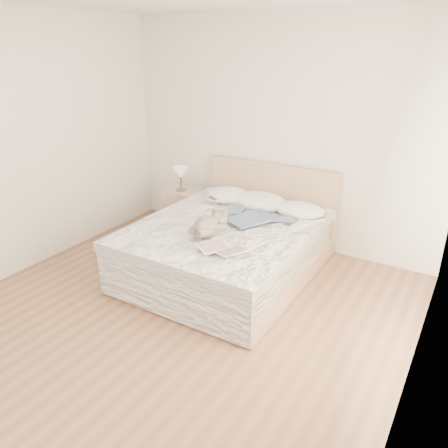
{
  "coord_description": "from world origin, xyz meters",
  "views": [
    {
      "loc": [
        2.17,
        -2.5,
        2.35
      ],
      "look_at": [
        0.01,
        1.05,
        0.62
      ],
      "focal_mm": 35.0,
      "sensor_mm": 36.0,
      "label": 1
    }
  ],
  "objects": [
    {
      "name": "photo_book",
      "position": [
        -0.4,
        1.65,
        0.63
      ],
      "size": [
        0.31,
        0.23,
        0.02
      ],
      "primitive_type": "cube",
      "rotation": [
        0.0,
        0.0,
        -0.1
      ],
      "color": "white",
      "rests_on": "bed"
    },
    {
      "name": "wall_right",
      "position": [
        2.0,
        0.0,
        1.35
      ],
      "size": [
        0.02,
        4.5,
        2.7
      ],
      "primitive_type": "cube",
      "color": "silver",
      "rests_on": "ground"
    },
    {
      "name": "wall_back",
      "position": [
        0.0,
        2.25,
        1.35
      ],
      "size": [
        4.0,
        0.02,
        2.7
      ],
      "primitive_type": "cube",
      "color": "silver",
      "rests_on": "ground"
    },
    {
      "name": "bed",
      "position": [
        0.0,
        1.19,
        0.31
      ],
      "size": [
        1.72,
        2.14,
        1.0
      ],
      "color": "tan",
      "rests_on": "floor"
    },
    {
      "name": "blouse",
      "position": [
        0.19,
        1.31,
        0.63
      ],
      "size": [
        0.73,
        0.75,
        0.02
      ],
      "primitive_type": null,
      "rotation": [
        0.0,
        0.0,
        -0.44
      ],
      "color": "#334762",
      "rests_on": "bed"
    },
    {
      "name": "pillow_left",
      "position": [
        -0.37,
        1.81,
        0.64
      ],
      "size": [
        0.6,
        0.43,
        0.18
      ],
      "primitive_type": "ellipsoid",
      "rotation": [
        0.0,
        0.0,
        0.02
      ],
      "color": "white",
      "rests_on": "bed"
    },
    {
      "name": "childrens_book",
      "position": [
        0.33,
        0.52,
        0.63
      ],
      "size": [
        0.49,
        0.43,
        0.03
      ],
      "primitive_type": "cube",
      "rotation": [
        0.0,
        0.0,
        -0.47
      ],
      "color": "beige",
      "rests_on": "bed"
    },
    {
      "name": "window",
      "position": [
        1.99,
        0.3,
        1.45
      ],
      "size": [
        0.02,
        1.3,
        1.1
      ],
      "primitive_type": "cube",
      "color": "white",
      "rests_on": "wall_right"
    },
    {
      "name": "nightstand",
      "position": [
        -1.13,
        1.89,
        0.28
      ],
      "size": [
        0.51,
        0.47,
        0.56
      ],
      "primitive_type": "cube",
      "rotation": [
        0.0,
        0.0,
        0.16
      ],
      "color": "tan",
      "rests_on": "floor"
    },
    {
      "name": "teddy_bear",
      "position": [
        -0.0,
        0.73,
        0.65
      ],
      "size": [
        0.31,
        0.41,
        0.2
      ],
      "primitive_type": null,
      "rotation": [
        0.0,
        0.0,
        -0.1
      ],
      "color": "#6A5E53",
      "rests_on": "bed"
    },
    {
      "name": "table_lamp",
      "position": [
        -1.14,
        1.86,
        0.78
      ],
      "size": [
        0.21,
        0.21,
        0.31
      ],
      "color": "#504B45",
      "rests_on": "nightstand"
    },
    {
      "name": "pillow_right",
      "position": [
        0.54,
        1.79,
        0.64
      ],
      "size": [
        0.59,
        0.44,
        0.16
      ],
      "primitive_type": "ellipsoid",
      "rotation": [
        0.0,
        0.0,
        0.12
      ],
      "color": "white",
      "rests_on": "bed"
    },
    {
      "name": "pillow_middle",
      "position": [
        0.04,
        1.82,
        0.64
      ],
      "size": [
        0.66,
        0.47,
        0.2
      ],
      "primitive_type": "ellipsoid",
      "rotation": [
        0.0,
        0.0,
        -0.0
      ],
      "color": "white",
      "rests_on": "bed"
    },
    {
      "name": "floor",
      "position": [
        0.0,
        0.0,
        0.0
      ],
      "size": [
        4.0,
        4.5,
        0.0
      ],
      "primitive_type": "cube",
      "color": "brown",
      "rests_on": "ground"
    }
  ]
}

